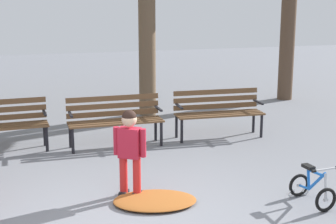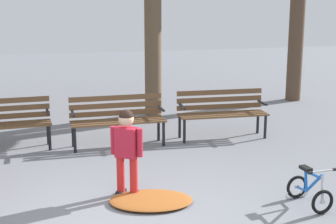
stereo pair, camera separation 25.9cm
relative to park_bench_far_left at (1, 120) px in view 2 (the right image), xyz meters
name	(u,v)px [view 2 (the right image)]	position (x,y,z in m)	size (l,w,h in m)	color
park_bench_far_left	(1,120)	(0.00, 0.00, 0.00)	(1.62, 0.51, 0.85)	brown
park_bench_left	(117,116)	(1.90, -0.21, 0.00)	(1.60, 0.46, 0.85)	brown
park_bench_right	(222,110)	(3.81, -0.17, 0.00)	(1.62, 0.54, 0.85)	brown
child_standing	(127,145)	(1.65, -2.51, 0.16)	(0.38, 0.28, 1.14)	red
kids_bicycle	(309,190)	(3.74, -3.39, -0.31)	(0.41, 0.59, 0.54)	black
leaf_pile	(151,200)	(1.89, -2.82, -0.48)	(1.04, 0.73, 0.07)	#9E5623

